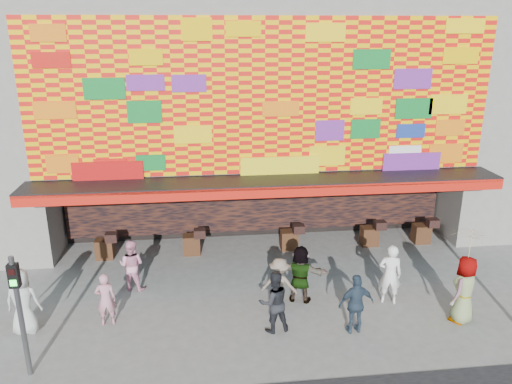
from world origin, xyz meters
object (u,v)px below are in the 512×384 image
ped_c (274,302)px  ped_e (356,304)px  ped_i (132,265)px  ped_a (23,302)px  parasol (471,248)px  signal_left (19,304)px  ped_d (279,284)px  ped_b (106,299)px  ped_g (464,290)px  ped_f (300,274)px  ped_h (390,274)px

ped_c → ped_e: size_ratio=1.02×
ped_e → ped_i: ped_e is taller
ped_a → parasol: 11.75m
signal_left → ped_d: size_ratio=1.92×
ped_d → ped_a: bearing=20.6°
ped_e → parasol: size_ratio=0.86×
ped_a → ped_d: size_ratio=1.16×
ped_b → parasol: 9.74m
ped_i → ped_b: bearing=92.9°
ped_c → ped_g: 5.17m
signal_left → ped_f: signal_left is taller
ped_b → ped_i: (0.46, 1.88, 0.05)m
ped_c → ped_g: size_ratio=0.89×
signal_left → ped_h: 9.71m
ped_i → parasol: parasol is taller
ped_e → ped_a: bearing=-13.1°
ped_c → ped_h: bearing=-173.4°
ped_c → ped_f: bearing=-134.6°
ped_f → ped_g: bearing=179.5°
ped_c → ped_i: ped_c is taller
parasol → ped_a: bearing=176.0°
ped_d → ped_g: (4.86, -1.17, 0.17)m
ped_g → signal_left: bearing=-32.2°
ped_b → ped_c: (4.42, -0.81, 0.09)m
signal_left → ped_i: signal_left is taller
signal_left → ped_a: size_ratio=1.66×
ped_e → parasol: (3.05, 0.17, 1.36)m
ped_a → ped_d: 6.80m
ped_c → ped_d: 1.07m
ped_b → ped_e: 6.64m
ped_g → ped_h: size_ratio=1.06×
ped_b → ped_c: size_ratio=0.89×
ped_d → ped_i: size_ratio=0.98×
parasol → ped_e: bearing=-176.8°
ped_d → ped_i: bearing=-3.6°
ped_b → ped_f: size_ratio=0.87×
signal_left → ped_g: bearing=4.9°
ped_a → parasol: size_ratio=0.93×
ped_c → ped_i: size_ratio=1.05×
ped_a → parasol: bearing=180.0°
ped_a → ped_e: bearing=177.4°
ped_b → ped_i: size_ratio=0.94×
ped_e → ped_b: bearing=-16.3°
ped_d → ped_i: (-4.27, 1.67, 0.02)m
signal_left → ped_h: (9.42, 2.12, -0.96)m
signal_left → ped_c: bearing=10.6°
ped_b → ped_h: (7.96, 0.21, 0.15)m
ped_a → ped_h: bearing=-174.0°
ped_b → ped_h: size_ratio=0.83×
ped_c → ped_d: bearing=-116.2°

